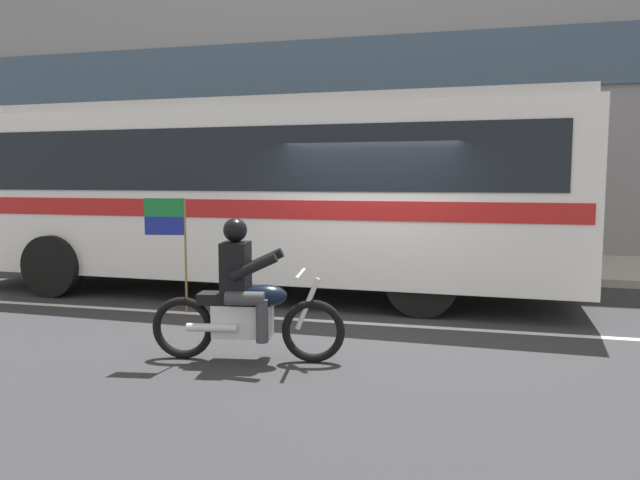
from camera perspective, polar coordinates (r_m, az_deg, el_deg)
ground_plane at (r=8.98m, az=4.67°, el=-6.98°), size 60.00×60.00×0.00m
sidewalk_curb at (r=13.95m, az=8.13°, el=-2.12°), size 28.00×3.80×0.15m
lane_center_stripe at (r=8.40m, az=3.99°, el=-7.84°), size 26.60×0.14×0.01m
transit_bus at (r=10.46m, az=-5.84°, el=5.22°), size 10.61×2.93×3.22m
motorcycle_with_rider at (r=6.65m, az=-7.13°, el=-5.69°), size 2.18×0.70×1.78m
fire_hydrant at (r=12.80m, az=14.85°, el=-0.96°), size 0.22×0.30×0.75m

